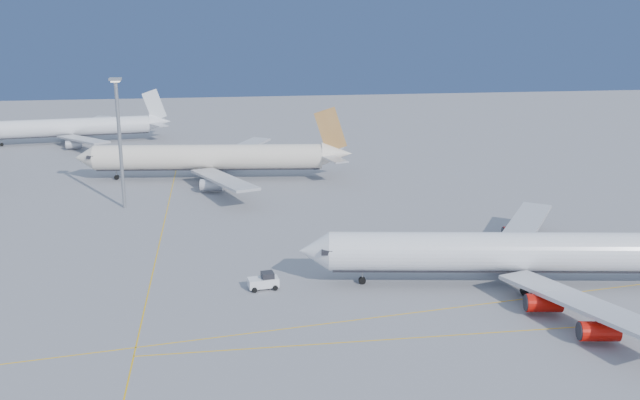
{
  "coord_description": "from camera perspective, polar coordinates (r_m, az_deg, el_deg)",
  "views": [
    {
      "loc": [
        -28.83,
        -95.41,
        41.06
      ],
      "look_at": [
        -10.63,
        29.75,
        7.0
      ],
      "focal_mm": 40.0,
      "sensor_mm": 36.0,
      "label": 1
    }
  ],
  "objects": [
    {
      "name": "airliner_third",
      "position": [
        238.11,
        -19.1,
        5.51
      ],
      "size": [
        60.53,
        55.39,
        16.24
      ],
      "rotation": [
        0.0,
        0.0,
        0.13
      ],
      "color": "white",
      "rests_on": "ground"
    },
    {
      "name": "airliner_etihad",
      "position": [
        178.38,
        -8.41,
        3.39
      ],
      "size": [
        68.57,
        62.98,
        17.89
      ],
      "rotation": [
        0.0,
        0.0,
        -0.11
      ],
      "color": "beige",
      "rests_on": "ground"
    },
    {
      "name": "taxiway_lines",
      "position": [
        110.63,
        -0.35,
        -6.71
      ],
      "size": [
        118.86,
        140.0,
        0.02
      ],
      "color": "#E4A70C",
      "rests_on": "ground"
    },
    {
      "name": "pushback_tug",
      "position": [
        108.75,
        -4.5,
        -6.49
      ],
      "size": [
        4.79,
        3.28,
        2.54
      ],
      "rotation": [
        0.0,
        0.0,
        0.13
      ],
      "color": "white",
      "rests_on": "ground"
    },
    {
      "name": "airliner_virgin",
      "position": [
        113.06,
        16.22,
        -4.08
      ],
      "size": [
        69.05,
        61.44,
        17.07
      ],
      "rotation": [
        0.0,
        0.0,
        -0.15
      ],
      "color": "white",
      "rests_on": "ground"
    },
    {
      "name": "ground",
      "position": [
        107.8,
        7.96,
        -7.47
      ],
      "size": [
        500.0,
        500.0,
        0.0
      ],
      "primitive_type": "plane",
      "color": "slate",
      "rests_on": "ground"
    },
    {
      "name": "light_mast",
      "position": [
        154.11,
        -15.77,
        5.22
      ],
      "size": [
        2.37,
        2.37,
        27.44
      ],
      "color": "gray",
      "rests_on": "ground"
    }
  ]
}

